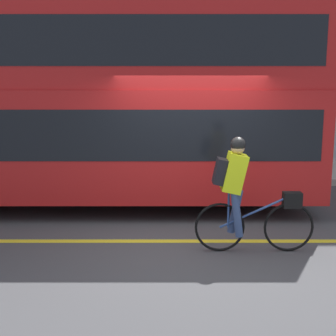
# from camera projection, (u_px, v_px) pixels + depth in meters

# --- Properties ---
(ground_plane) EXTENTS (80.00, 80.00, 0.00)m
(ground_plane) POSITION_uv_depth(u_px,v_px,m) (194.00, 247.00, 6.90)
(ground_plane) COLOR #424244
(road_center_line) EXTENTS (50.00, 0.14, 0.01)m
(road_center_line) POSITION_uv_depth(u_px,v_px,m) (193.00, 241.00, 7.16)
(road_center_line) COLOR yellow
(road_center_line) RESTS_ON ground_plane
(sidewalk_curb) EXTENTS (60.00, 2.46, 0.16)m
(sidewalk_curb) POSITION_uv_depth(u_px,v_px,m) (183.00, 172.00, 12.03)
(sidewalk_curb) COLOR #A8A399
(sidewalk_curb) RESTS_ON ground_plane
(bus) EXTENTS (10.12, 2.53, 3.70)m
(bus) POSITION_uv_depth(u_px,v_px,m) (46.00, 99.00, 8.84)
(bus) COLOR black
(bus) RESTS_ON ground_plane
(cyclist_on_bike) EXTENTS (1.71, 0.32, 1.66)m
(cyclist_on_bike) POSITION_uv_depth(u_px,v_px,m) (243.00, 191.00, 6.58)
(cyclist_on_bike) COLOR black
(cyclist_on_bike) RESTS_ON ground_plane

